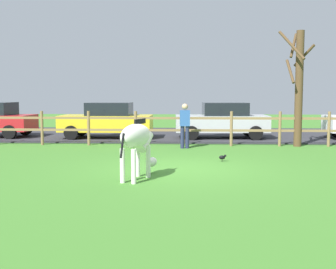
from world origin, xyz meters
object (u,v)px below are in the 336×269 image
object	(u,v)px
zebra	(137,140)
parked_car_yellow	(107,120)
crow_on_grass	(222,157)
parked_car_silver	(222,120)
bare_tree	(298,85)
visitor_near_fence	(185,124)

from	to	relation	value
zebra	parked_car_yellow	world-z (taller)	parked_car_yellow
parked_car_yellow	zebra	bearing A→B (deg)	-74.96
crow_on_grass	parked_car_silver	bearing A→B (deg)	85.58
parked_car_yellow	parked_car_silver	world-z (taller)	same
zebra	parked_car_yellow	size ratio (longest dim) A/B	0.47
bare_tree	zebra	bearing A→B (deg)	-129.25
zebra	crow_on_grass	world-z (taller)	zebra
bare_tree	parked_car_yellow	bearing A→B (deg)	163.33
crow_on_grass	parked_car_yellow	world-z (taller)	parked_car_yellow
visitor_near_fence	zebra	bearing A→B (deg)	-100.58
bare_tree	crow_on_grass	size ratio (longest dim) A/B	20.22
bare_tree	parked_car_silver	size ratio (longest dim) A/B	1.07
parked_car_silver	parked_car_yellow	bearing A→B (deg)	-178.29
bare_tree	crow_on_grass	xyz separation A→B (m)	(-3.12, -3.78, -2.20)
crow_on_grass	zebra	bearing A→B (deg)	-128.82
crow_on_grass	parked_car_yellow	xyz separation A→B (m)	(-4.59, 6.09, 0.72)
zebra	crow_on_grass	bearing A→B (deg)	51.18
zebra	parked_car_yellow	xyz separation A→B (m)	(-2.38, 8.84, -0.08)
parked_car_yellow	visitor_near_fence	bearing A→B (deg)	-41.85
bare_tree	visitor_near_fence	size ratio (longest dim) A/B	2.65
visitor_near_fence	parked_car_silver	bearing A→B (deg)	63.44
bare_tree	parked_car_silver	distance (m)	3.90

